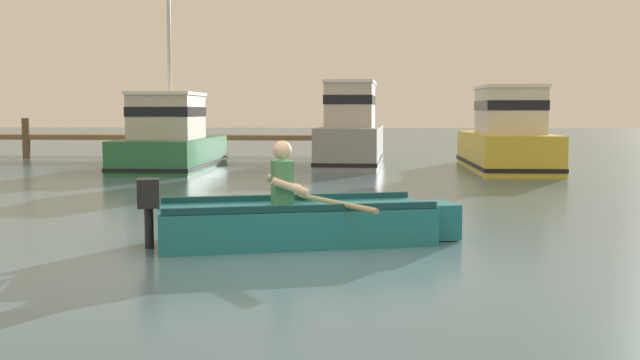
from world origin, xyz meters
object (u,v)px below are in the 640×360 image
at_px(moored_boat_green, 171,141).
at_px(moored_boat_yellow, 506,139).
at_px(moored_boat_grey, 351,135).
at_px(rowboat_with_person, 301,221).

height_order(moored_boat_green, moored_boat_yellow, moored_boat_green).
bearing_deg(moored_boat_grey, moored_boat_yellow, -16.34).
bearing_deg(moored_boat_grey, moored_boat_green, -160.49).
bearing_deg(moored_boat_grey, rowboat_with_person, -91.04).
height_order(rowboat_with_person, moored_boat_green, moored_boat_green).
relative_size(moored_boat_green, moored_boat_grey, 0.91).
relative_size(moored_boat_green, moored_boat_yellow, 0.93).
relative_size(rowboat_with_person, moored_boat_yellow, 0.69).
bearing_deg(moored_boat_green, moored_boat_grey, 19.51).
distance_m(rowboat_with_person, moored_boat_yellow, 11.90).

